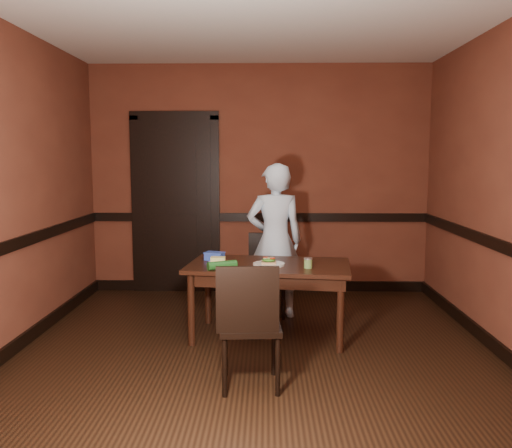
{
  "coord_description": "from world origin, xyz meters",
  "views": [
    {
      "loc": [
        0.09,
        -4.21,
        1.61
      ],
      "look_at": [
        0.0,
        0.35,
        1.05
      ],
      "focal_mm": 38.0,
      "sensor_mm": 36.0,
      "label": 1
    }
  ],
  "objects_px": {
    "chair_far": "(267,275)",
    "food_tub": "(215,256)",
    "dining_table": "(269,300)",
    "chair_near": "(250,324)",
    "person": "(275,241)",
    "sandwich_plate": "(269,263)",
    "cheese_saucer": "(218,261)",
    "sauce_jar": "(308,263)"
  },
  "relations": [
    {
      "from": "chair_far",
      "to": "food_tub",
      "type": "xyz_separation_m",
      "value": [
        -0.49,
        -0.5,
        0.29
      ]
    },
    {
      "from": "dining_table",
      "to": "chair_near",
      "type": "height_order",
      "value": "chair_near"
    },
    {
      "from": "person",
      "to": "sandwich_plate",
      "type": "height_order",
      "value": "person"
    },
    {
      "from": "chair_far",
      "to": "sandwich_plate",
      "type": "relative_size",
      "value": 2.97
    },
    {
      "from": "chair_far",
      "to": "cheese_saucer",
      "type": "distance_m",
      "value": 0.83
    },
    {
      "from": "dining_table",
      "to": "food_tub",
      "type": "xyz_separation_m",
      "value": [
        -0.5,
        0.18,
        0.37
      ]
    },
    {
      "from": "sauce_jar",
      "to": "food_tub",
      "type": "relative_size",
      "value": 0.44
    },
    {
      "from": "dining_table",
      "to": "sauce_jar",
      "type": "relative_size",
      "value": 16.07
    },
    {
      "from": "chair_near",
      "to": "food_tub",
      "type": "distance_m",
      "value": 1.32
    },
    {
      "from": "person",
      "to": "food_tub",
      "type": "relative_size",
      "value": 7.67
    },
    {
      "from": "person",
      "to": "sandwich_plate",
      "type": "bearing_deg",
      "value": 77.61
    },
    {
      "from": "dining_table",
      "to": "sandwich_plate",
      "type": "relative_size",
      "value": 5.11
    },
    {
      "from": "food_tub",
      "to": "dining_table",
      "type": "bearing_deg",
      "value": -1.0
    },
    {
      "from": "dining_table",
      "to": "sauce_jar",
      "type": "distance_m",
      "value": 0.54
    },
    {
      "from": "sandwich_plate",
      "to": "food_tub",
      "type": "relative_size",
      "value": 1.38
    },
    {
      "from": "chair_near",
      "to": "food_tub",
      "type": "relative_size",
      "value": 4.44
    },
    {
      "from": "person",
      "to": "food_tub",
      "type": "bearing_deg",
      "value": 32.23
    },
    {
      "from": "dining_table",
      "to": "person",
      "type": "relative_size",
      "value": 0.92
    },
    {
      "from": "dining_table",
      "to": "food_tub",
      "type": "distance_m",
      "value": 0.65
    },
    {
      "from": "sauce_jar",
      "to": "person",
      "type": "bearing_deg",
      "value": 108.48
    },
    {
      "from": "sauce_jar",
      "to": "cheese_saucer",
      "type": "relative_size",
      "value": 0.51
    },
    {
      "from": "dining_table",
      "to": "person",
      "type": "height_order",
      "value": "person"
    },
    {
      "from": "sauce_jar",
      "to": "food_tub",
      "type": "distance_m",
      "value": 0.91
    },
    {
      "from": "chair_near",
      "to": "food_tub",
      "type": "xyz_separation_m",
      "value": [
        -0.37,
        1.24,
        0.26
      ]
    },
    {
      "from": "sandwich_plate",
      "to": "sauce_jar",
      "type": "distance_m",
      "value": 0.36
    },
    {
      "from": "cheese_saucer",
      "to": "person",
      "type": "bearing_deg",
      "value": 49.48
    },
    {
      "from": "dining_table",
      "to": "chair_near",
      "type": "relative_size",
      "value": 1.58
    },
    {
      "from": "sandwich_plate",
      "to": "food_tub",
      "type": "distance_m",
      "value": 0.56
    },
    {
      "from": "dining_table",
      "to": "sandwich_plate",
      "type": "xyz_separation_m",
      "value": [
        -0.0,
        -0.06,
        0.35
      ]
    },
    {
      "from": "chair_far",
      "to": "sauce_jar",
      "type": "relative_size",
      "value": 9.35
    },
    {
      "from": "dining_table",
      "to": "food_tub",
      "type": "height_order",
      "value": "food_tub"
    },
    {
      "from": "sandwich_plate",
      "to": "food_tub",
      "type": "height_order",
      "value": "food_tub"
    },
    {
      "from": "sandwich_plate",
      "to": "sauce_jar",
      "type": "bearing_deg",
      "value": -18.48
    },
    {
      "from": "dining_table",
      "to": "sauce_jar",
      "type": "xyz_separation_m",
      "value": [
        0.34,
        -0.18,
        0.38
      ]
    },
    {
      "from": "chair_far",
      "to": "chair_near",
      "type": "distance_m",
      "value": 1.75
    },
    {
      "from": "sauce_jar",
      "to": "cheese_saucer",
      "type": "distance_m",
      "value": 0.82
    },
    {
      "from": "dining_table",
      "to": "food_tub",
      "type": "bearing_deg",
      "value": 167.19
    },
    {
      "from": "person",
      "to": "sauce_jar",
      "type": "distance_m",
      "value": 0.87
    },
    {
      "from": "cheese_saucer",
      "to": "dining_table",
      "type": "bearing_deg",
      "value": -4.37
    },
    {
      "from": "person",
      "to": "chair_far",
      "type": "bearing_deg",
      "value": -33.73
    },
    {
      "from": "chair_near",
      "to": "sauce_jar",
      "type": "distance_m",
      "value": 1.04
    },
    {
      "from": "person",
      "to": "cheese_saucer",
      "type": "bearing_deg",
      "value": 42.23
    }
  ]
}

